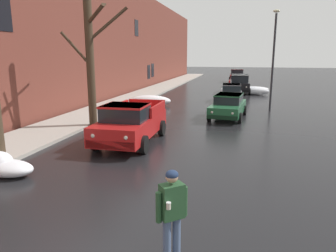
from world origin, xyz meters
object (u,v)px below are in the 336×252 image
(suv_black_parked_far_down_block, at_px, (239,83))
(pedestrian_with_coffee, at_px, (172,209))
(bare_tree_second_along_sidewalk, at_px, (91,57))
(street_lamp_post, at_px, (273,56))
(sedan_grey_parked_kerbside_mid, at_px, (231,92))
(sedan_red_queued_behind_truck, at_px, (237,81))
(pickup_truck_red_approaching_near_lane, at_px, (130,123))
(suv_maroon_at_far_intersection, at_px, (237,75))
(sedan_green_parked_kerbside_close, at_px, (228,105))

(suv_black_parked_far_down_block, bearing_deg, pedestrian_with_coffee, -91.48)
(bare_tree_second_along_sidewalk, height_order, pedestrian_with_coffee, bare_tree_second_along_sidewalk)
(street_lamp_post, bearing_deg, pedestrian_with_coffee, -99.57)
(bare_tree_second_along_sidewalk, relative_size, pedestrian_with_coffee, 3.88)
(sedan_grey_parked_kerbside_mid, xyz_separation_m, sedan_red_queued_behind_truck, (0.18, 12.74, -0.00))
(pickup_truck_red_approaching_near_lane, relative_size, street_lamp_post, 0.75)
(sedan_red_queued_behind_truck, relative_size, suv_maroon_at_far_intersection, 0.92)
(pedestrian_with_coffee, xyz_separation_m, street_lamp_post, (2.97, 17.61, 2.63))
(bare_tree_second_along_sidewalk, bearing_deg, pedestrian_with_coffee, -57.08)
(bare_tree_second_along_sidewalk, xyz_separation_m, suv_black_parked_far_down_block, (7.11, 17.77, -2.65))
(sedan_grey_parked_kerbside_mid, bearing_deg, sedan_red_queued_behind_truck, 89.21)
(sedan_grey_parked_kerbside_mid, bearing_deg, suv_black_parked_far_down_block, 85.29)
(sedan_grey_parked_kerbside_mid, bearing_deg, suv_maroon_at_far_intersection, 90.19)
(pedestrian_with_coffee, bearing_deg, pickup_truck_red_approaching_near_lane, 115.10)
(pickup_truck_red_approaching_near_lane, bearing_deg, sedan_grey_parked_kerbside_mid, 75.01)
(suv_maroon_at_far_intersection, distance_m, pedestrian_with_coffee, 40.82)
(street_lamp_post, bearing_deg, sedan_green_parked_kerbside_close, -128.26)
(pickup_truck_red_approaching_near_lane, bearing_deg, suv_maroon_at_far_intersection, 83.83)
(sedan_green_parked_kerbside_close, relative_size, street_lamp_post, 0.68)
(bare_tree_second_along_sidewalk, xyz_separation_m, street_lamp_post, (9.36, 7.73, 0.03))
(street_lamp_post, bearing_deg, pickup_truck_red_approaching_near_lane, -122.48)
(bare_tree_second_along_sidewalk, xyz_separation_m, pickup_truck_red_approaching_near_lane, (2.90, -2.42, -2.76))
(bare_tree_second_along_sidewalk, distance_m, sedan_grey_parked_kerbside_mid, 13.38)
(sedan_red_queued_behind_truck, bearing_deg, pickup_truck_red_approaching_near_lane, -98.28)
(sedan_green_parked_kerbside_close, xyz_separation_m, suv_black_parked_far_down_block, (0.42, 13.43, 0.24))
(sedan_grey_parked_kerbside_mid, bearing_deg, bare_tree_second_along_sidewalk, -120.21)
(suv_black_parked_far_down_block, height_order, suv_maroon_at_far_intersection, same)
(suv_maroon_at_far_intersection, relative_size, pedestrian_with_coffee, 2.49)
(sedan_green_parked_kerbside_close, relative_size, suv_maroon_at_far_intersection, 1.03)
(sedan_red_queued_behind_truck, height_order, street_lamp_post, street_lamp_post)
(street_lamp_post, bearing_deg, suv_maroon_at_far_intersection, 97.01)
(sedan_green_parked_kerbside_close, xyz_separation_m, sedan_red_queued_behind_truck, (0.06, 19.69, -0.00))
(suv_black_parked_far_down_block, distance_m, street_lamp_post, 10.63)
(sedan_grey_parked_kerbside_mid, xyz_separation_m, suv_black_parked_far_down_block, (0.53, 6.47, 0.24))
(sedan_grey_parked_kerbside_mid, bearing_deg, pedestrian_with_coffee, -90.49)
(sedan_green_parked_kerbside_close, distance_m, sedan_grey_parked_kerbside_mid, 6.95)
(bare_tree_second_along_sidewalk, xyz_separation_m, sedan_red_queued_behind_truck, (6.75, 24.03, -2.89))
(pedestrian_with_coffee, bearing_deg, sedan_green_parked_kerbside_close, 88.80)
(pickup_truck_red_approaching_near_lane, distance_m, sedan_red_queued_behind_truck, 26.73)
(sedan_green_parked_kerbside_close, xyz_separation_m, sedan_grey_parked_kerbside_mid, (-0.12, 6.95, -0.00))
(pickup_truck_red_approaching_near_lane, relative_size, suv_black_parked_far_down_block, 1.02)
(sedan_red_queued_behind_truck, bearing_deg, suv_maroon_at_far_intersection, 91.99)
(sedan_green_parked_kerbside_close, distance_m, pedestrian_with_coffee, 14.22)
(sedan_green_parked_kerbside_close, height_order, sedan_red_queued_behind_truck, same)
(sedan_green_parked_kerbside_close, distance_m, suv_black_parked_far_down_block, 13.43)
(bare_tree_second_along_sidewalk, distance_m, suv_black_parked_far_down_block, 19.32)
(bare_tree_second_along_sidewalk, bearing_deg, sedan_red_queued_behind_truck, 74.31)
(suv_maroon_at_far_intersection, bearing_deg, suv_black_parked_far_down_block, -87.40)
(pickup_truck_red_approaching_near_lane, relative_size, sedan_red_queued_behind_truck, 1.24)
(pickup_truck_red_approaching_near_lane, height_order, sedan_red_queued_behind_truck, pickup_truck_red_approaching_near_lane)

